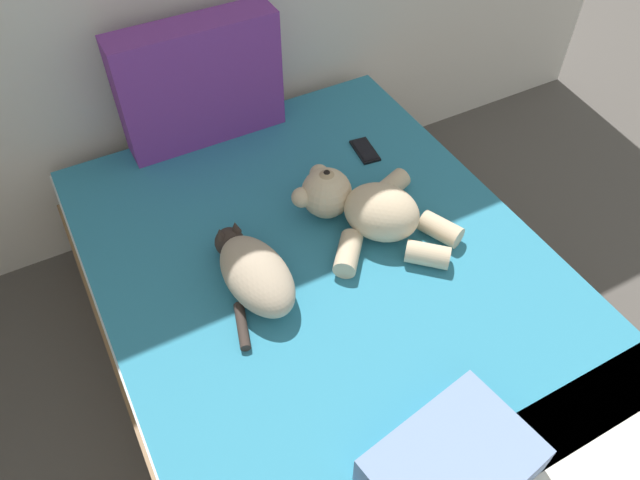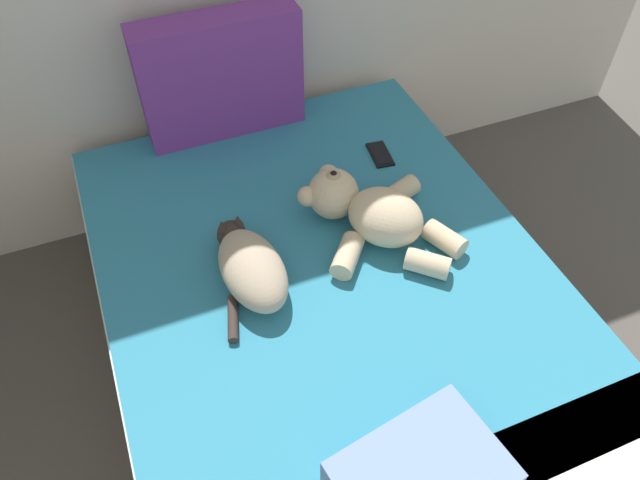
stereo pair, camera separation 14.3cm
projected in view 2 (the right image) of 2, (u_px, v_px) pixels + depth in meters
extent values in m
cube|color=olive|center=(328.00, 335.00, 2.22)|extent=(1.47, 1.94, 0.33)
cube|color=white|center=(329.00, 294.00, 2.03)|extent=(1.42, 1.89, 0.17)
cube|color=teal|center=(323.00, 263.00, 2.00)|extent=(1.41, 1.75, 0.02)
cube|color=#72338C|center=(221.00, 76.00, 2.30)|extent=(0.62, 0.15, 0.48)
ellipsoid|color=tan|center=(253.00, 270.00, 1.87)|extent=(0.22, 0.35, 0.15)
sphere|color=#332823|center=(232.00, 235.00, 2.00)|extent=(0.10, 0.10, 0.10)
cone|color=#332823|center=(222.00, 226.00, 1.95)|extent=(0.04, 0.04, 0.04)
cone|color=#332823|center=(238.00, 220.00, 1.97)|extent=(0.04, 0.04, 0.04)
cylinder|color=#332823|center=(233.00, 318.00, 1.82)|extent=(0.07, 0.16, 0.03)
ellipsoid|color=#332823|center=(254.00, 256.00, 1.98)|extent=(0.06, 0.10, 0.04)
ellipsoid|color=beige|center=(385.00, 217.00, 2.01)|extent=(0.32, 0.34, 0.18)
sphere|color=beige|center=(333.00, 194.00, 2.08)|extent=(0.18, 0.18, 0.18)
sphere|color=tan|center=(333.00, 181.00, 2.04)|extent=(0.07, 0.07, 0.07)
sphere|color=black|center=(334.00, 174.00, 2.01)|extent=(0.02, 0.02, 0.02)
sphere|color=beige|center=(307.00, 196.00, 2.06)|extent=(0.07, 0.07, 0.07)
sphere|color=beige|center=(328.00, 174.00, 2.13)|extent=(0.07, 0.07, 0.07)
cylinder|color=beige|center=(347.00, 256.00, 1.96)|extent=(0.16, 0.17, 0.08)
cylinder|color=beige|center=(427.00, 264.00, 1.94)|extent=(0.16, 0.15, 0.08)
cylinder|color=beige|center=(399.00, 193.00, 2.16)|extent=(0.17, 0.12, 0.08)
cylinder|color=beige|center=(445.00, 239.00, 2.01)|extent=(0.13, 0.16, 0.08)
cube|color=black|center=(380.00, 154.00, 2.35)|extent=(0.09, 0.16, 0.01)
cube|color=black|center=(380.00, 153.00, 2.35)|extent=(0.07, 0.14, 0.00)
cube|color=#728CB7|center=(421.00, 478.00, 1.46)|extent=(0.44, 0.34, 0.11)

